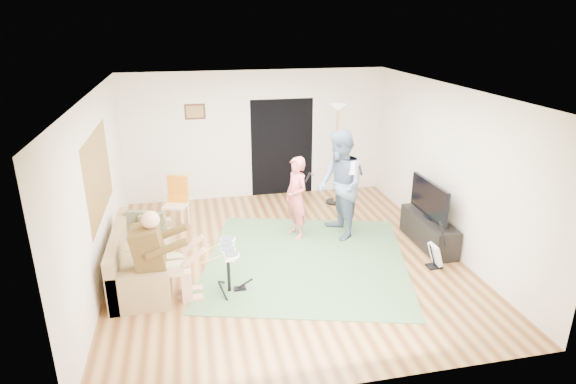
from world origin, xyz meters
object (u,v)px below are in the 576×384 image
(sofa, at_px, (138,263))
(singer, at_px, (296,198))
(dining_chair, at_px, (176,209))
(tv_cabinet, at_px, (428,231))
(drum_kit, at_px, (229,271))
(television, at_px, (429,199))
(guitar_spare, at_px, (436,254))
(torchiere_lamp, at_px, (337,137))
(guitarist, at_px, (340,185))

(sofa, height_order, singer, singer)
(dining_chair, distance_m, tv_cabinet, 4.56)
(sofa, bearing_deg, drum_kit, -26.79)
(singer, height_order, television, singer)
(guitar_spare, distance_m, torchiere_lamp, 3.32)
(dining_chair, bearing_deg, guitarist, -0.93)
(torchiere_lamp, bearing_deg, guitarist, -105.12)
(tv_cabinet, bearing_deg, guitarist, 155.18)
(guitar_spare, xyz_separation_m, torchiere_lamp, (-0.70, 3.01, 1.21))
(sofa, distance_m, television, 4.78)
(sofa, distance_m, tv_cabinet, 4.79)
(guitarist, distance_m, tv_cabinet, 1.71)
(singer, distance_m, guitar_spare, 2.50)
(dining_chair, xyz_separation_m, television, (4.19, -1.69, 0.51))
(drum_kit, relative_size, tv_cabinet, 0.53)
(guitar_spare, bearing_deg, drum_kit, -179.24)
(guitar_spare, xyz_separation_m, television, (0.22, 0.77, 0.62))
(sofa, height_order, drum_kit, sofa)
(guitarist, distance_m, guitar_spare, 1.96)
(guitarist, xyz_separation_m, dining_chair, (-2.83, 1.04, -0.62))
(singer, relative_size, torchiere_lamp, 0.70)
(dining_chair, height_order, television, television)
(guitar_spare, relative_size, torchiere_lamp, 0.38)
(guitarist, relative_size, tv_cabinet, 1.37)
(guitarist, bearing_deg, singer, -106.53)
(television, bearing_deg, guitar_spare, -106.22)
(sofa, bearing_deg, guitar_spare, -7.67)
(sofa, distance_m, guitar_spare, 4.55)
(sofa, bearing_deg, television, 1.97)
(drum_kit, distance_m, torchiere_lamp, 4.11)
(guitar_spare, height_order, television, television)
(dining_chair, distance_m, television, 4.54)
(guitarist, bearing_deg, dining_chair, -114.31)
(sofa, relative_size, torchiere_lamp, 0.94)
(drum_kit, relative_size, torchiere_lamp, 0.36)
(sofa, bearing_deg, dining_chair, 73.42)
(singer, height_order, dining_chair, singer)
(sofa, relative_size, tv_cabinet, 1.40)
(guitarist, xyz_separation_m, guitar_spare, (1.13, -1.42, -0.74))
(dining_chair, bearing_deg, sofa, -87.37)
(tv_cabinet, bearing_deg, torchiere_lamp, 113.55)
(singer, distance_m, television, 2.25)
(torchiere_lamp, bearing_deg, television, -67.53)
(guitar_spare, xyz_separation_m, tv_cabinet, (0.27, 0.77, 0.02))
(television, bearing_deg, drum_kit, -166.74)
(sofa, relative_size, television, 1.68)
(singer, xyz_separation_m, guitar_spare, (1.87, -1.58, -0.51))
(guitar_spare, bearing_deg, torchiere_lamp, 103.15)
(torchiere_lamp, distance_m, tv_cabinet, 2.72)
(guitarist, height_order, tv_cabinet, guitarist)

